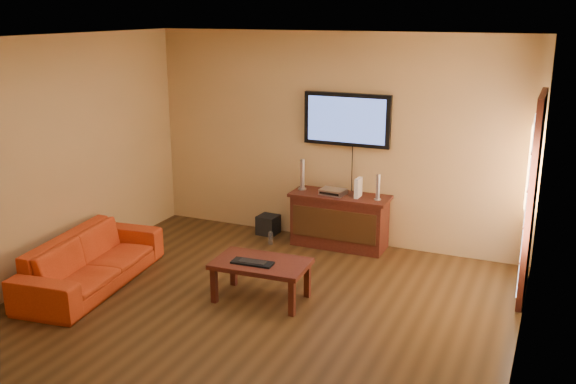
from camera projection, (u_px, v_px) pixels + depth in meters
The scene contains 14 objects.
ground_plane at pixel (248, 317), 6.39m from camera, with size 5.00×5.00×0.00m, color #301F0D.
room_walls at pixel (273, 140), 6.47m from camera, with size 5.00×5.00×5.00m.
french_door at pixel (532, 200), 6.65m from camera, with size 0.07×1.02×2.22m.
media_console at pixel (339, 220), 8.21m from camera, with size 1.26×0.48×0.69m.
television at pixel (347, 120), 8.04m from camera, with size 1.13×0.08×0.66m.
coffee_table at pixel (261, 267), 6.68m from camera, with size 1.01×0.64×0.43m.
sofa at pixel (91, 253), 7.05m from camera, with size 1.93×0.56×0.76m, color #C03B15.
speaker_left at pixel (302, 176), 8.31m from camera, with size 0.11×0.11×0.40m.
speaker_right at pixel (378, 188), 7.86m from camera, with size 0.09×0.09×0.32m.
av_receiver at pixel (333, 192), 8.12m from camera, with size 0.31×0.22×0.07m, color silver.
game_console at pixel (358, 188), 7.98m from camera, with size 0.05×0.18×0.24m, color white.
subwoofer at pixel (268, 225), 8.72m from camera, with size 0.26×0.26×0.26m, color black.
bottle at pixel (271, 238), 8.35m from camera, with size 0.06×0.06×0.18m.
keyboard at pixel (253, 262), 6.61m from camera, with size 0.45×0.19×0.03m.
Camera 1 is at (2.68, -5.15, 2.96)m, focal length 40.00 mm.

